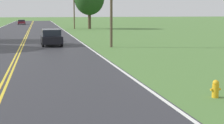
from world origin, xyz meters
name	(u,v)px	position (x,y,z in m)	size (l,w,h in m)	color
fire_hydrant	(216,89)	(8.29, 11.93, 0.36)	(0.42, 0.26, 0.71)	gold
utility_pole_midground	(111,7)	(8.34, 30.04, 3.75)	(1.80, 0.24, 7.21)	brown
utility_pole_far	(74,5)	(8.54, 62.58, 4.63)	(1.80, 0.24, 8.94)	brown
car_black_van_approaching	(51,37)	(2.87, 32.73, 0.86)	(2.06, 3.96, 1.62)	black
car_maroon_hatchback_mid_near	(22,22)	(-2.58, 87.93, 0.68)	(2.05, 3.84, 1.23)	black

